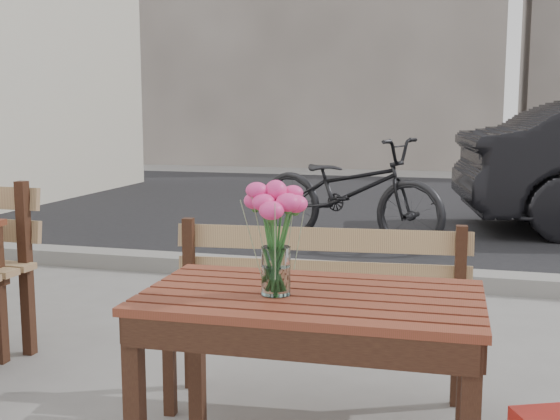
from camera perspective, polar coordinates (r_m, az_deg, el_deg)
name	(u,v)px	position (r m, az deg, el deg)	size (l,w,h in m)	color
street	(425,232)	(7.15, 11.71, -1.79)	(30.00, 8.12, 0.12)	black
backdrop_buildings	(465,0)	(16.53, 14.82, 16.17)	(15.50, 4.00, 8.00)	slate
main_table	(311,326)	(2.30, 2.54, -9.42)	(1.10, 0.66, 0.67)	brown
main_bench	(318,293)	(2.99, 3.12, -6.78)	(1.31, 0.50, 0.80)	#9B7550
main_vase	(276,224)	(2.20, -0.34, -1.16)	(0.20, 0.20, 0.37)	white
bicycle	(348,191)	(6.49, 5.56, 1.54)	(0.66, 1.91, 1.00)	black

